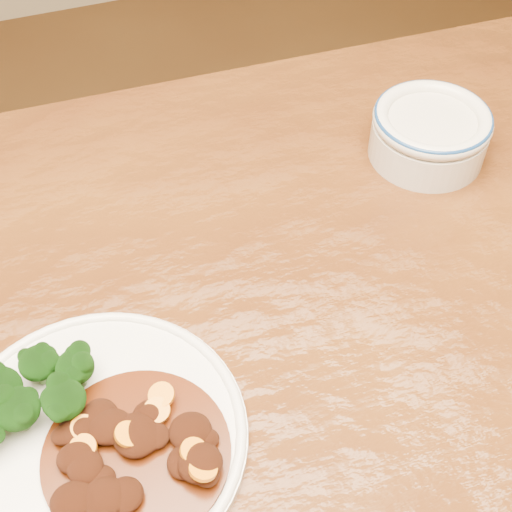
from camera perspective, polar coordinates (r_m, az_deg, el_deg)
name	(u,v)px	position (r m, az deg, el deg)	size (l,w,h in m)	color
dining_table	(233,457)	(0.65, -1.88, -15.76)	(1.53, 0.94, 0.75)	#582F0F
dinner_plate	(96,438)	(0.58, -12.70, -14.02)	(0.24, 0.24, 0.01)	white
broccoli_florets	(26,395)	(0.58, -17.93, -10.53)	(0.11, 0.08, 0.04)	#68994F
mince_stew	(131,451)	(0.56, -9.98, -15.10)	(0.14, 0.14, 0.02)	#4D1D08
dip_bowl	(430,132)	(0.78, 13.73, 9.63)	(0.12, 0.12, 0.06)	beige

